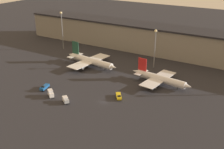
{
  "coord_description": "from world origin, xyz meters",
  "views": [
    {
      "loc": [
        66.7,
        -103.01,
        67.03
      ],
      "look_at": [
        -7.31,
        19.99,
        6.0
      ],
      "focal_mm": 45.0,
      "sensor_mm": 36.0,
      "label": 1
    }
  ],
  "objects_px": {
    "service_vehicle_1": "(51,93)",
    "service_vehicle_2": "(45,87)",
    "service_vehicle_0": "(66,100)",
    "airplane_1": "(160,79)",
    "airplane_0": "(91,61)",
    "service_vehicle_3": "(119,96)"
  },
  "relations": [
    {
      "from": "service_vehicle_3",
      "to": "airplane_0",
      "type": "bearing_deg",
      "value": -163.29
    },
    {
      "from": "service_vehicle_1",
      "to": "airplane_1",
      "type": "bearing_deg",
      "value": 80.31
    },
    {
      "from": "airplane_0",
      "to": "service_vehicle_3",
      "type": "xyz_separation_m",
      "value": [
        38.14,
        -29.68,
        -2.43
      ]
    },
    {
      "from": "airplane_0",
      "to": "service_vehicle_1",
      "type": "xyz_separation_m",
      "value": [
        7.41,
        -46.26,
        -1.62
      ]
    },
    {
      "from": "airplane_1",
      "to": "service_vehicle_1",
      "type": "relative_size",
      "value": 6.84
    },
    {
      "from": "service_vehicle_0",
      "to": "service_vehicle_1",
      "type": "height_order",
      "value": "service_vehicle_1"
    },
    {
      "from": "airplane_0",
      "to": "airplane_1",
      "type": "distance_m",
      "value": 49.64
    },
    {
      "from": "service_vehicle_1",
      "to": "service_vehicle_2",
      "type": "xyz_separation_m",
      "value": [
        -8.76,
        4.71,
        -0.63
      ]
    },
    {
      "from": "airplane_0",
      "to": "service_vehicle_3",
      "type": "relative_size",
      "value": 5.76
    },
    {
      "from": "service_vehicle_2",
      "to": "service_vehicle_1",
      "type": "bearing_deg",
      "value": 48.7
    },
    {
      "from": "service_vehicle_1",
      "to": "service_vehicle_2",
      "type": "relative_size",
      "value": 0.77
    },
    {
      "from": "airplane_1",
      "to": "service_vehicle_2",
      "type": "distance_m",
      "value": 63.76
    },
    {
      "from": "service_vehicle_2",
      "to": "service_vehicle_0",
      "type": "bearing_deg",
      "value": 60.57
    },
    {
      "from": "service_vehicle_1",
      "to": "airplane_0",
      "type": "bearing_deg",
      "value": 133.77
    },
    {
      "from": "service_vehicle_1",
      "to": "service_vehicle_3",
      "type": "bearing_deg",
      "value": 63.01
    },
    {
      "from": "airplane_1",
      "to": "service_vehicle_1",
      "type": "height_order",
      "value": "airplane_1"
    },
    {
      "from": "service_vehicle_0",
      "to": "service_vehicle_3",
      "type": "relative_size",
      "value": 0.71
    },
    {
      "from": "service_vehicle_1",
      "to": "service_vehicle_2",
      "type": "bearing_deg",
      "value": -173.6
    },
    {
      "from": "airplane_1",
      "to": "service_vehicle_1",
      "type": "bearing_deg",
      "value": -127.42
    },
    {
      "from": "service_vehicle_0",
      "to": "service_vehicle_1",
      "type": "bearing_deg",
      "value": -150.23
    },
    {
      "from": "airplane_0",
      "to": "service_vehicle_3",
      "type": "bearing_deg",
      "value": -30.96
    },
    {
      "from": "service_vehicle_0",
      "to": "airplane_1",
      "type": "bearing_deg",
      "value": 89.43
    }
  ]
}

